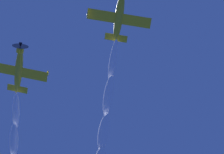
% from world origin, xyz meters
% --- Properties ---
extents(airplane_lead, '(9.22, 8.38, 2.88)m').
position_xyz_m(airplane_lead, '(-4.25, 2.08, 69.12)').
color(airplane_lead, gold).
extents(airplane_left_wingman, '(9.13, 8.35, 3.29)m').
position_xyz_m(airplane_left_wingman, '(3.94, -14.77, 71.02)').
color(airplane_left_wingman, gold).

